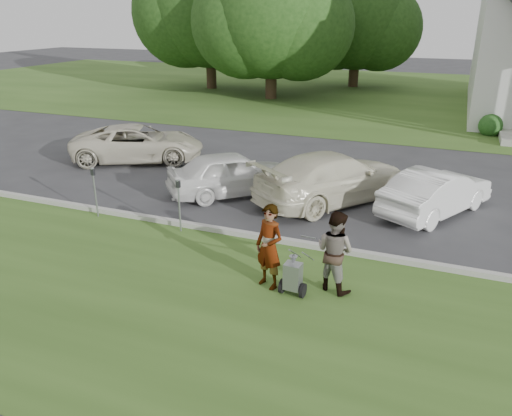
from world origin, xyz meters
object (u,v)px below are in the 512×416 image
Objects in this scene: parking_meter_near at (179,200)px; car_b at (233,173)px; car_c at (334,177)px; person_left at (269,247)px; striping_cart at (293,277)px; person_right at (335,252)px; parking_meter_far at (95,187)px; tree_far at (209,9)px; car_d at (436,192)px; tree_left at (271,19)px; tree_back at (357,23)px; car_a at (138,143)px.

car_b is (0.08, 3.23, -0.21)m from parking_meter_near.
car_b is 0.78× the size of car_c.
person_left is at bearing 124.99° from car_c.
person_left reaches higher than striping_cart.
parking_meter_far is (-7.23, 1.44, 0.04)m from person_right.
tree_far is 30.71m from person_left.
car_d is (8.95, 3.88, -0.26)m from parking_meter_far.
parking_meter_far is at bearing 51.28° from car_d.
parking_meter_far is 0.35× the size of car_b.
person_right is 4.71m from parking_meter_near.
parking_meter_near is (11.45, -24.75, -4.78)m from tree_far.
tree_left reaches higher than parking_meter_near.
person_right reaches higher than parking_meter_near.
car_c reaches higher than parking_meter_near.
tree_back is at bearing -38.95° from car_b.
tree_back is 26.87m from car_b.
car_c is (4.66, -25.93, -3.96)m from tree_back.
tree_far is 26.65m from parking_meter_far.
car_c reaches higher than car_d.
person_left is (4.64, -31.57, -3.80)m from tree_back.
person_left is at bearing 169.49° from car_b.
tree_back is 2.32× the size of car_b.
tree_far reaches higher than person_right.
car_a is at bearing 24.16° from car_b.
tree_left is 19.83m from car_b.
tree_back is 32.42m from striping_cart.
parking_meter_far is 7.06m from car_c.
tree_back is 6.60× the size of parking_meter_near.
tree_left is 7.27× the size of parking_meter_far.
car_a is 0.96× the size of car_c.
car_c is (-1.28, 5.23, -0.11)m from person_right.
car_b is at bearing -73.40° from tree_left.
car_a is at bearing -71.52° from tree_far.
tree_far is 11.22m from tree_back.
person_right reaches higher than parking_meter_far.
tree_far is 10.92× the size of striping_cart.
striping_cart is at bearing 173.29° from car_b.
car_b reaches higher than car_a.
car_d is at bearing -49.73° from tree_far.
person_left is 0.46× the size of car_d.
striping_cart is 0.78m from person_left.
tree_back is 32.13m from person_left.
tree_left is 7.30× the size of parking_meter_near.
tree_back is at bearing 87.52° from parking_meter_far.
striping_cart is at bearing 130.75° from car_c.
striping_cart is 0.21× the size of car_a.
tree_left is 22.30m from parking_meter_far.
car_c is (0.02, 5.63, -0.16)m from person_left.
parking_meter_far is 9.76m from car_d.
tree_back is 26.65m from car_c.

